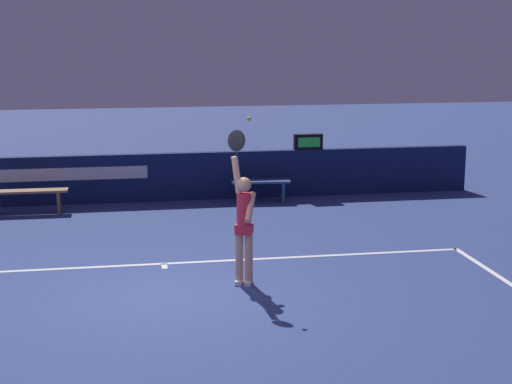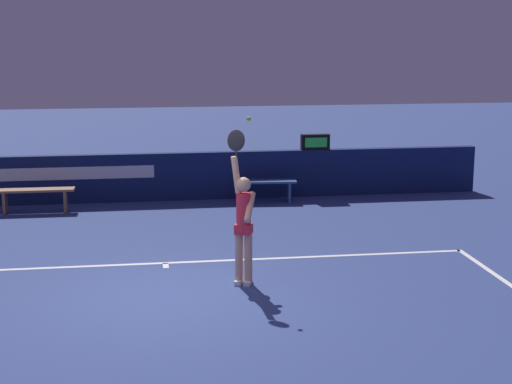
{
  "view_description": "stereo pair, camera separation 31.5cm",
  "coord_description": "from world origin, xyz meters",
  "px_view_note": "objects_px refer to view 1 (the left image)",
  "views": [
    {
      "loc": [
        -0.68,
        -11.53,
        4.0
      ],
      "look_at": [
        1.44,
        0.67,
        1.44
      ],
      "focal_mm": 55.38,
      "sensor_mm": 36.0,
      "label": 1
    },
    {
      "loc": [
        -0.37,
        -11.58,
        4.0
      ],
      "look_at": [
        1.44,
        0.67,
        1.44
      ],
      "focal_mm": 55.38,
      "sensor_mm": 36.0,
      "label": 2
    }
  ],
  "objects_px": {
    "speed_display": "(308,142)",
    "tennis_ball": "(249,119)",
    "courtside_bench_far": "(261,186)",
    "tennis_player": "(244,221)",
    "courtside_bench_near": "(28,195)"
  },
  "relations": [
    {
      "from": "tennis_player",
      "to": "courtside_bench_near",
      "type": "distance_m",
      "value": 6.96
    },
    {
      "from": "speed_display",
      "to": "tennis_player",
      "type": "xyz_separation_m",
      "value": [
        -2.62,
        -6.56,
        -0.29
      ]
    },
    {
      "from": "courtside_bench_far",
      "to": "tennis_player",
      "type": "bearing_deg",
      "value": -102.71
    },
    {
      "from": "speed_display",
      "to": "courtside_bench_far",
      "type": "distance_m",
      "value": 1.68
    },
    {
      "from": "tennis_player",
      "to": "tennis_ball",
      "type": "relative_size",
      "value": 35.33
    },
    {
      "from": "speed_display",
      "to": "courtside_bench_far",
      "type": "relative_size",
      "value": 0.5
    },
    {
      "from": "courtside_bench_near",
      "to": "courtside_bench_far",
      "type": "relative_size",
      "value": 1.24
    },
    {
      "from": "speed_display",
      "to": "courtside_bench_near",
      "type": "relative_size",
      "value": 0.4
    },
    {
      "from": "tennis_ball",
      "to": "courtside_bench_near",
      "type": "relative_size",
      "value": 0.04
    },
    {
      "from": "speed_display",
      "to": "courtside_bench_far",
      "type": "bearing_deg",
      "value": -156.38
    },
    {
      "from": "tennis_player",
      "to": "courtside_bench_near",
      "type": "xyz_separation_m",
      "value": [
        -3.93,
        5.72,
        -0.63
      ]
    },
    {
      "from": "speed_display",
      "to": "tennis_ball",
      "type": "bearing_deg",
      "value": -111.21
    },
    {
      "from": "speed_display",
      "to": "tennis_player",
      "type": "distance_m",
      "value": 7.08
    },
    {
      "from": "speed_display",
      "to": "tennis_player",
      "type": "height_order",
      "value": "tennis_player"
    },
    {
      "from": "tennis_player",
      "to": "courtside_bench_near",
      "type": "bearing_deg",
      "value": 124.5
    }
  ]
}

